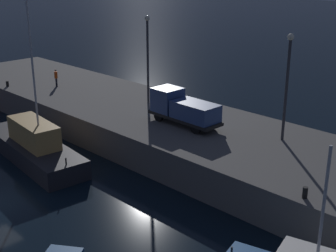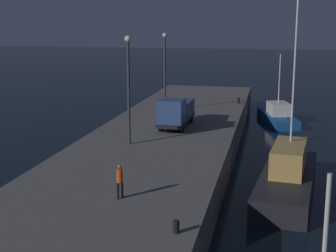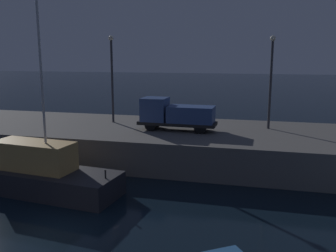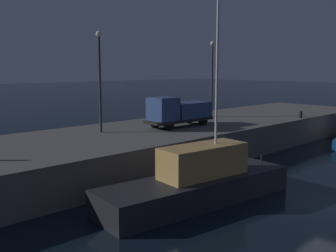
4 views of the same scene
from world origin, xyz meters
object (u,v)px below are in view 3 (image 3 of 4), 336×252
(fishing_trawler_red, at_px, (31,173))
(lamp_post_west, at_px, (112,72))
(lamp_post_east, at_px, (271,75))
(utility_truck, at_px, (175,114))

(fishing_trawler_red, distance_m, lamp_post_west, 12.39)
(fishing_trawler_red, height_order, lamp_post_east, fishing_trawler_red)
(lamp_post_east, bearing_deg, fishing_trawler_red, -142.02)
(fishing_trawler_red, bearing_deg, utility_truck, 50.52)
(lamp_post_west, bearing_deg, lamp_post_east, 1.53)
(lamp_post_west, xyz_separation_m, utility_truck, (6.17, -2.15, -3.15))
(lamp_post_west, height_order, lamp_post_east, lamp_post_west)
(fishing_trawler_red, relative_size, utility_truck, 1.98)
(lamp_post_east, bearing_deg, lamp_post_west, -178.47)
(lamp_post_west, distance_m, utility_truck, 7.25)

